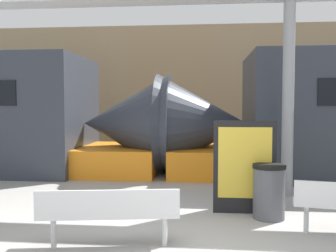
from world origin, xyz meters
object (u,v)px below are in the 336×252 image
Objects in this scene: bench_near at (109,211)px; poster_board at (245,167)px; support_column_near at (288,98)px; trash_bin at (269,191)px.

poster_board is (1.86, 1.74, 0.30)m from bench_near.
support_column_near is (0.98, 1.34, 1.16)m from poster_board.
bench_near is 2.56m from poster_board.
support_column_near is at bearing 38.62° from bench_near.
trash_bin is at bearing 25.23° from bench_near.
poster_board is at bearing 145.29° from trash_bin.
support_column_near is at bearing 53.83° from poster_board.
bench_near is at bearing -146.00° from trash_bin.
bench_near is 2.67m from trash_bin.
poster_board is at bearing -126.17° from support_column_near.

